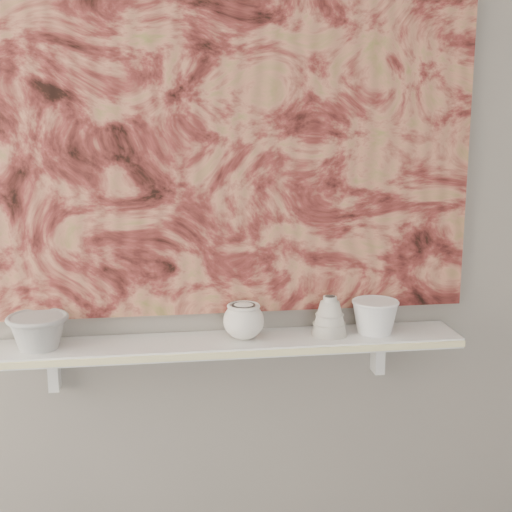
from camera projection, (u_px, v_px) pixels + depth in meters
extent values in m
plane|color=gray|center=(218.00, 192.00, 2.07)|extent=(3.60, 0.00, 3.60)
cube|color=white|center=(223.00, 345.00, 2.07)|extent=(1.40, 0.18, 0.03)
cube|color=#F1E6A0|center=(226.00, 355.00, 1.98)|extent=(1.40, 0.01, 0.02)
cube|color=white|center=(54.00, 370.00, 2.08)|extent=(0.03, 0.06, 0.12)
cube|color=white|center=(378.00, 353.00, 2.22)|extent=(0.03, 0.06, 0.12)
cube|color=maroon|center=(218.00, 125.00, 2.02)|extent=(1.50, 0.02, 1.10)
cube|color=black|center=(369.00, 229.00, 2.13)|extent=(0.09, 0.00, 0.08)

